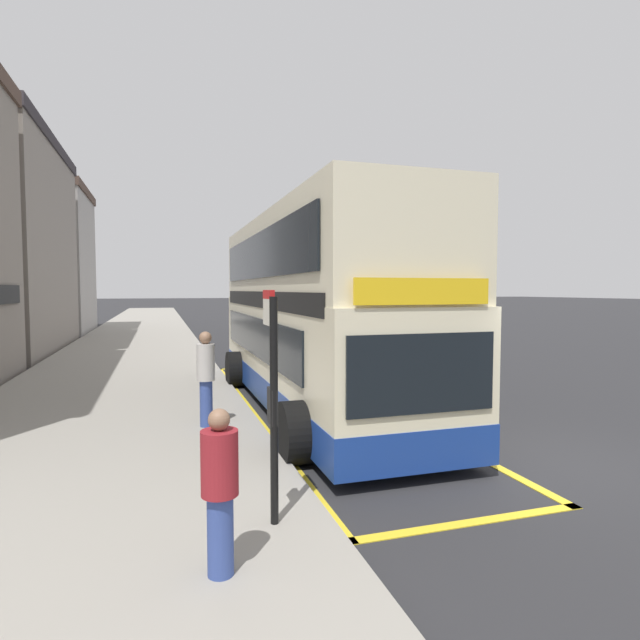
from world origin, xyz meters
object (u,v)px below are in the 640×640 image
parked_car_teal_across (284,311)px  pedestrian_waiting_near_sign (220,486)px  parked_car_teal_distant (342,327)px  pedestrian_further_back (206,375)px  bus_stop_sign (272,385)px  double_decker_bus (312,319)px

parked_car_teal_across → pedestrian_waiting_near_sign: size_ratio=2.73×
parked_car_teal_distant → pedestrian_further_back: pedestrian_further_back is taller
bus_stop_sign → parked_car_teal_across: bearing=76.5°
parked_car_teal_across → pedestrian_waiting_near_sign: bearing=-105.2°
parked_car_teal_distant → parked_car_teal_across: bearing=86.9°
parked_car_teal_distant → pedestrian_further_back: 17.01m
parked_car_teal_distant → parked_car_teal_across: same height
double_decker_bus → bus_stop_sign: bearing=-110.5°
parked_car_teal_across → bus_stop_sign: bearing=-104.6°
parked_car_teal_across → pedestrian_further_back: size_ratio=2.32×
double_decker_bus → parked_car_teal_across: 35.18m
double_decker_bus → parked_car_teal_across: size_ratio=2.52×
bus_stop_sign → parked_car_teal_distant: (7.76, 19.22, -0.88)m
pedestrian_waiting_near_sign → parked_car_teal_across: bearing=75.9°
parked_car_teal_across → pedestrian_further_back: (-10.05, -35.99, 0.33)m
bus_stop_sign → parked_car_teal_across: size_ratio=0.62×
parked_car_teal_across → double_decker_bus: bearing=-103.3°
double_decker_bus → parked_car_teal_distant: 14.48m
double_decker_bus → pedestrian_further_back: 3.19m
bus_stop_sign → parked_car_teal_distant: bus_stop_sign is taller
double_decker_bus → bus_stop_sign: double_decker_bus is taller
pedestrian_waiting_near_sign → pedestrian_further_back: pedestrian_further_back is taller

